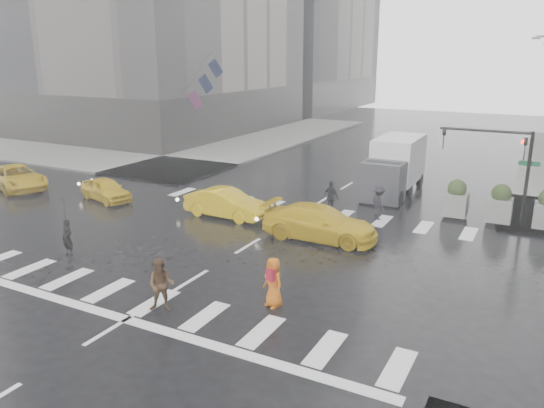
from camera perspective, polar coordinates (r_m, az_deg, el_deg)
The scene contains 17 objects.
ground at distance 22.43m, azimuth -2.61°, elevation -4.52°, with size 120.00×120.00×0.00m, color black.
sidewalk_nw at distance 47.33m, azimuth -12.32°, elevation 6.08°, with size 35.00×35.00×0.15m, color slate.
road_markings at distance 22.43m, azimuth -2.61°, elevation -4.50°, with size 18.00×48.00×0.01m, color silver, non-canonical shape.
traffic_signal_pole at distance 26.54m, azimuth 23.83°, elevation 4.55°, with size 4.45×0.42×4.50m.
planter_west at distance 27.41m, azimuth 19.19°, elevation 0.54°, with size 1.10×1.10×1.80m.
planter_mid at distance 27.20m, azimuth 23.33°, elevation 0.01°, with size 1.10×1.10×1.80m.
flag_cluster at distance 44.83m, azimuth -7.46°, elevation 12.95°, with size 2.87×3.06×4.69m.
pedestrian_black at distance 22.38m, azimuth -21.39°, elevation -1.17°, with size 1.02×1.04×2.43m.
pedestrian_brown at distance 17.05m, azimuth -11.83°, elevation -8.52°, with size 0.84×0.65×1.72m, color #49301A.
pedestrian_orange at distance 16.96m, azimuth 0.15°, elevation -8.41°, with size 0.95×0.80×1.65m.
pedestrian_far_a at distance 26.81m, azimuth 6.39°, elevation 0.73°, with size 1.00×0.61×1.70m, color black.
pedestrian_far_b at distance 26.24m, azimuth 11.41°, elevation 0.14°, with size 1.09×0.60×1.68m, color black.
taxi_front at distance 30.52m, azimuth -17.43°, elevation 1.50°, with size 1.47×3.65×1.24m, color gold.
taxi_mid at distance 26.21m, azimuth -4.96°, elevation 0.07°, with size 1.48×4.24×1.40m, color gold.
taxi_rear at distance 23.11m, azimuth 5.17°, elevation -2.01°, with size 2.07×4.49×1.47m, color gold.
taxi_far at distance 35.12m, azimuth -25.78°, elevation 2.59°, with size 2.33×4.47×1.40m, color gold.
box_truck at distance 31.05m, azimuth 13.04°, elevation 4.11°, with size 2.25×6.01×3.19m.
Camera 1 is at (10.74, -18.08, 7.79)m, focal length 35.00 mm.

